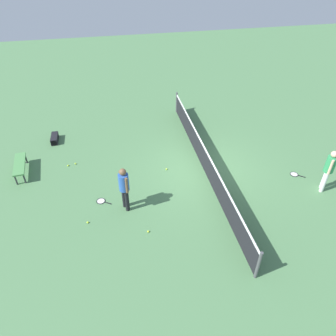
{
  "coord_description": "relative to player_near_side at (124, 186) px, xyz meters",
  "views": [
    {
      "loc": [
        9.56,
        -3.39,
        7.8
      ],
      "look_at": [
        0.79,
        -1.62,
        0.9
      ],
      "focal_mm": 33.93,
      "sensor_mm": 36.0,
      "label": 1
    }
  ],
  "objects": [
    {
      "name": "tennis_ball_baseline",
      "position": [
        1.23,
        0.57,
        -0.98
      ],
      "size": [
        0.07,
        0.07,
        0.07
      ],
      "primitive_type": "sphere",
      "color": "#C6E033",
      "rests_on": "ground_plane"
    },
    {
      "name": "equipment_bag",
      "position": [
        -4.87,
        -2.75,
        -0.87
      ],
      "size": [
        0.8,
        0.28,
        0.28
      ],
      "color": "black",
      "rests_on": "ground_plane"
    },
    {
      "name": "tennis_racket_near_player",
      "position": [
        -0.5,
        -0.84,
        -1.0
      ],
      "size": [
        0.46,
        0.58,
        0.03
      ],
      "color": "black",
      "rests_on": "ground_plane"
    },
    {
      "name": "player_far_side",
      "position": [
        0.45,
        7.15,
        0.0
      ],
      "size": [
        0.48,
        0.47,
        1.7
      ],
      "color": "white",
      "rests_on": "ground_plane"
    },
    {
      "name": "tennis_ball_near_player",
      "position": [
        0.45,
        -1.32,
        -0.98
      ],
      "size": [
        0.07,
        0.07,
        0.07
      ],
      "primitive_type": "sphere",
      "color": "#C6E033",
      "rests_on": "ground_plane"
    },
    {
      "name": "court_net",
      "position": [
        -1.58,
        3.25,
        -0.51
      ],
      "size": [
        10.09,
        0.09,
        1.07
      ],
      "color": "#4C4C51",
      "rests_on": "ground_plane"
    },
    {
      "name": "ground_plane",
      "position": [
        -1.58,
        3.25,
        -1.01
      ],
      "size": [
        40.0,
        40.0,
        0.0
      ],
      "primitive_type": "plane",
      "color": "#4C7A4C"
    },
    {
      "name": "courtside_bench",
      "position": [
        -2.75,
        -3.84,
        -0.59
      ],
      "size": [
        1.53,
        0.55,
        0.48
      ],
      "color": "#4C8C4C",
      "rests_on": "ground_plane"
    },
    {
      "name": "player_near_side",
      "position": [
        0.0,
        0.0,
        0.0
      ],
      "size": [
        0.52,
        0.44,
        1.7
      ],
      "color": "black",
      "rests_on": "ground_plane"
    },
    {
      "name": "tennis_ball_stray_right",
      "position": [
        -0.8,
        0.09,
        -0.98
      ],
      "size": [
        0.07,
        0.07,
        0.07
      ],
      "primitive_type": "sphere",
      "color": "#C6E033",
      "rests_on": "ground_plane"
    },
    {
      "name": "tennis_racket_far_player",
      "position": [
        -0.53,
        6.64,
        -1.0
      ],
      "size": [
        0.5,
        0.56,
        0.03
      ],
      "color": "black",
      "rests_on": "ground_plane"
    },
    {
      "name": "tennis_ball_stray_left",
      "position": [
        -2.93,
        -1.8,
        -0.98
      ],
      "size": [
        0.07,
        0.07,
        0.07
      ],
      "primitive_type": "sphere",
      "color": "#C6E033",
      "rests_on": "ground_plane"
    },
    {
      "name": "tennis_ball_midcourt",
      "position": [
        -1.83,
        1.77,
        -0.98
      ],
      "size": [
        0.07,
        0.07,
        0.07
      ],
      "primitive_type": "sphere",
      "color": "#C6E033",
      "rests_on": "ground_plane"
    },
    {
      "name": "tennis_ball_by_net",
      "position": [
        -2.86,
        -2.09,
        -0.98
      ],
      "size": [
        0.07,
        0.07,
        0.07
      ],
      "primitive_type": "sphere",
      "color": "#C6E033",
      "rests_on": "ground_plane"
    }
  ]
}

